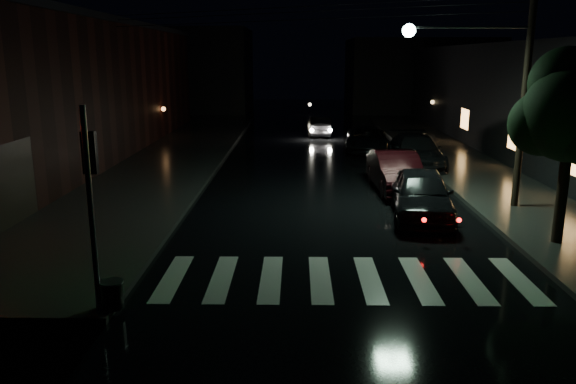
{
  "coord_description": "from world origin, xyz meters",
  "views": [
    {
      "loc": [
        1.82,
        -12.26,
        5.24
      ],
      "look_at": [
        1.58,
        2.87,
        1.6
      ],
      "focal_mm": 35.0,
      "sensor_mm": 36.0,
      "label": 1
    }
  ],
  "objects_px": {
    "parked_car_d": "(367,139)",
    "parked_car_c": "(416,151)",
    "parked_car_b": "(396,172)",
    "oncoming_car": "(320,126)",
    "parked_car_a": "(422,194)"
  },
  "relations": [
    {
      "from": "parked_car_d",
      "to": "parked_car_c",
      "type": "bearing_deg",
      "value": -63.44
    },
    {
      "from": "parked_car_a",
      "to": "parked_car_c",
      "type": "relative_size",
      "value": 0.87
    },
    {
      "from": "parked_car_b",
      "to": "oncoming_car",
      "type": "xyz_separation_m",
      "value": [
        -2.39,
        16.4,
        -0.14
      ]
    },
    {
      "from": "parked_car_b",
      "to": "oncoming_car",
      "type": "relative_size",
      "value": 1.21
    },
    {
      "from": "parked_car_b",
      "to": "parked_car_d",
      "type": "bearing_deg",
      "value": 87.52
    },
    {
      "from": "parked_car_b",
      "to": "parked_car_c",
      "type": "distance_m",
      "value": 5.25
    },
    {
      "from": "parked_car_b",
      "to": "oncoming_car",
      "type": "bearing_deg",
      "value": 95.81
    },
    {
      "from": "oncoming_car",
      "to": "parked_car_d",
      "type": "bearing_deg",
      "value": 110.93
    },
    {
      "from": "parked_car_c",
      "to": "parked_car_d",
      "type": "xyz_separation_m",
      "value": [
        -1.8,
        4.89,
        -0.11
      ]
    },
    {
      "from": "oncoming_car",
      "to": "parked_car_b",
      "type": "bearing_deg",
      "value": 99.26
    },
    {
      "from": "parked_car_a",
      "to": "parked_car_c",
      "type": "height_order",
      "value": "parked_car_a"
    },
    {
      "from": "parked_car_c",
      "to": "oncoming_car",
      "type": "relative_size",
      "value": 1.38
    },
    {
      "from": "parked_car_c",
      "to": "parked_car_b",
      "type": "bearing_deg",
      "value": -109.04
    },
    {
      "from": "parked_car_a",
      "to": "oncoming_car",
      "type": "distance_m",
      "value": 20.47
    },
    {
      "from": "parked_car_a",
      "to": "oncoming_car",
      "type": "relative_size",
      "value": 1.2
    }
  ]
}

